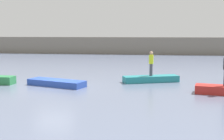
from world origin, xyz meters
The scene contains 5 objects.
ground_plane centered at (0.00, 0.00, 0.00)m, with size 120.00×120.00×0.00m, color slate.
embankment_wall centered at (0.00, 29.31, 1.35)m, with size 80.00×1.20×2.69m, color gray.
rowboat_blue centered at (0.10, 0.30, 0.20)m, with size 3.98×1.21×0.41m, color #2B4CAD.
rowboat_teal centered at (6.26, 2.71, 0.23)m, with size 3.95×0.98×0.45m, color teal.
person_hiviz_shirt centered at (6.26, 2.71, 1.42)m, with size 0.32×0.32×1.73m.
Camera 1 is at (6.52, -18.90, 3.57)m, focal length 49.10 mm.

